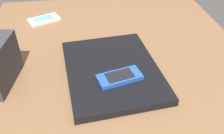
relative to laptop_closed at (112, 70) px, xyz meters
The scene contains 4 objects.
desk_surface 8.34cm from the laptop_closed, ahead, with size 120.00×80.00×3.00cm, color brown.
laptop_closed is the anchor object (origin of this frame).
cell_phone_on_laptop 5.26cm from the laptop_closed, ahead, with size 7.54×11.80×1.24cm.
cell_phone_on_desk 38.95cm from the laptop_closed, 148.27° to the right, with size 9.56×12.12×1.15cm.
Camera 1 is at (43.12, -8.08, 44.72)cm, focal length 39.71 mm.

